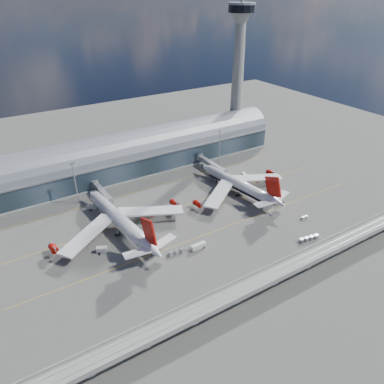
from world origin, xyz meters
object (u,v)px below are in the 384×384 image
service_truck_2 (198,246)px  floodlight_mast_left (75,182)px  service_truck_5 (91,207)px  cargo_train_1 (309,238)px  service_truck_0 (151,248)px  cargo_train_2 (304,218)px  service_truck_3 (279,200)px  cargo_train_0 (177,252)px  airliner_right (239,185)px  service_truck_1 (102,250)px  control_tower (238,77)px  floodlight_mast_right (220,147)px  service_truck_4 (244,175)px  airliner_left (121,221)px

service_truck_2 → floodlight_mast_left: bearing=24.9°
service_truck_5 → cargo_train_1: service_truck_5 is taller
service_truck_0 → cargo_train_2: 84.83m
service_truck_3 → cargo_train_2: bearing=-54.6°
service_truck_2 → service_truck_3: (63.20, 11.76, 0.08)m
floodlight_mast_left → cargo_train_0: bearing=-70.6°
airliner_right → service_truck_5: size_ratio=12.83×
service_truck_3 → cargo_train_1: bearing=-74.3°
service_truck_5 → cargo_train_2: service_truck_5 is taller
service_truck_3 → service_truck_1: bearing=-149.6°
service_truck_5 → cargo_train_0: service_truck_5 is taller
floodlight_mast_left → cargo_train_2: size_ratio=5.96×
control_tower → service_truck_5: bearing=-163.6°
service_truck_0 → service_truck_1: 23.46m
floodlight_mast_right → service_truck_2: size_ratio=3.31×
cargo_train_0 → service_truck_0: bearing=39.8°
cargo_train_2 → service_truck_4: bearing=-4.4°
airliner_left → service_truck_4: (92.61, 15.89, -5.19)m
floodlight_mast_left → service_truck_3: floodlight_mast_left is taller
service_truck_3 → service_truck_2: bearing=-133.4°
service_truck_3 → cargo_train_1: size_ratio=0.56×
service_truck_1 → cargo_train_1: size_ratio=0.47×
control_tower → service_truck_4: bearing=-121.6°
service_truck_3 → cargo_train_1: 37.32m
service_truck_2 → cargo_train_2: size_ratio=1.80×
floodlight_mast_right → cargo_train_2: 82.30m
service_truck_3 → cargo_train_1: service_truck_3 is taller
airliner_left → service_truck_1: airliner_left is taller
service_truck_0 → service_truck_2: service_truck_0 is taller
service_truck_1 → service_truck_4: bearing=-48.7°
service_truck_5 → cargo_train_2: (94.45, -70.90, -0.52)m
airliner_right → service_truck_0: 73.78m
service_truck_0 → control_tower: bearing=32.6°
service_truck_4 → service_truck_5: (-98.52, 14.06, -0.11)m
floodlight_mast_left → service_truck_1: floodlight_mast_left is taller
airliner_left → service_truck_1: bearing=-149.5°
service_truck_3 → floodlight_mast_left: bearing=-175.7°
floodlight_mast_right → service_truck_2: 97.92m
service_truck_2 → service_truck_3: 64.28m
service_truck_0 → service_truck_3: service_truck_0 is taller
service_truck_4 → cargo_train_0: (-77.82, -46.29, -0.39)m
service_truck_2 → cargo_train_2: service_truck_2 is taller
service_truck_5 → cargo_train_2: bearing=-73.0°
service_truck_2 → service_truck_1: bearing=60.1°
airliner_right → service_truck_2: (-50.47, -33.22, -4.19)m
service_truck_0 → cargo_train_1: service_truck_0 is taller
control_tower → cargo_train_2: (-36.33, -109.27, -50.87)m
service_truck_1 → cargo_train_1: bearing=-89.1°
control_tower → service_truck_0: size_ratio=12.58×
service_truck_3 → service_truck_4: 36.86m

